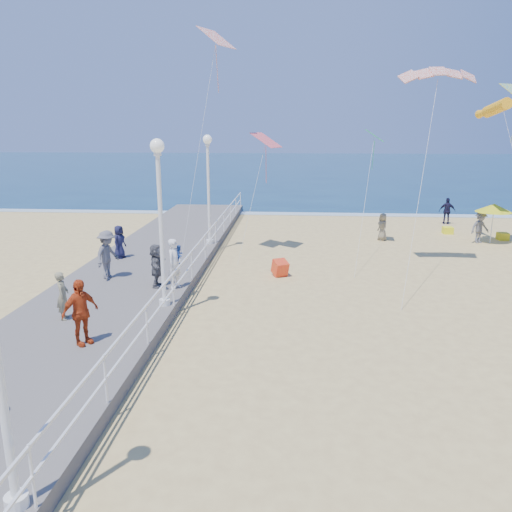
# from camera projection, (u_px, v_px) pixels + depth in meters

# --- Properties ---
(ground) EXTENTS (160.00, 160.00, 0.00)m
(ground) POSITION_uv_depth(u_px,v_px,m) (329.00, 321.00, 16.04)
(ground) COLOR #DFC274
(ground) RESTS_ON ground
(ocean) EXTENTS (160.00, 90.00, 0.05)m
(ocean) POSITION_uv_depth(u_px,v_px,m) (301.00, 167.00, 78.82)
(ocean) COLOR #0C2F4D
(ocean) RESTS_ON ground
(surf_line) EXTENTS (160.00, 1.20, 0.04)m
(surf_line) POSITION_uv_depth(u_px,v_px,m) (310.00, 214.00, 35.83)
(surf_line) COLOR white
(surf_line) RESTS_ON ground
(boardwalk) EXTENTS (5.00, 44.00, 0.40)m
(boardwalk) POSITION_uv_depth(u_px,v_px,m) (101.00, 309.00, 16.53)
(boardwalk) COLOR slate
(boardwalk) RESTS_ON ground
(railing) EXTENTS (0.05, 42.00, 0.55)m
(railing) POSITION_uv_depth(u_px,v_px,m) (173.00, 280.00, 16.09)
(railing) COLOR white
(railing) RESTS_ON boardwalk
(lamp_post_mid) EXTENTS (0.44, 0.44, 5.32)m
(lamp_post_mid) POSITION_uv_depth(u_px,v_px,m) (160.00, 206.00, 15.51)
(lamp_post_mid) COLOR white
(lamp_post_mid) RESTS_ON boardwalk
(lamp_post_far) EXTENTS (0.44, 0.44, 5.32)m
(lamp_post_far) POSITION_uv_depth(u_px,v_px,m) (208.00, 178.00, 24.21)
(lamp_post_far) COLOR white
(lamp_post_far) RESTS_ON boardwalk
(woman_holding_toddler) EXTENTS (0.65, 0.78, 1.82)m
(woman_holding_toddler) POSITION_uv_depth(u_px,v_px,m) (175.00, 264.00, 17.82)
(woman_holding_toddler) COLOR silver
(woman_holding_toddler) RESTS_ON boardwalk
(toddler_held) EXTENTS (0.38, 0.42, 0.72)m
(toddler_held) POSITION_uv_depth(u_px,v_px,m) (180.00, 255.00, 17.88)
(toddler_held) COLOR #2D52A9
(toddler_held) RESTS_ON boardwalk
(spectator_2) EXTENTS (0.99, 1.35, 1.87)m
(spectator_2) POSITION_uv_depth(u_px,v_px,m) (107.00, 255.00, 18.99)
(spectator_2) COLOR #5C5B60
(spectator_2) RESTS_ON boardwalk
(spectator_3) EXTENTS (0.96, 1.13, 1.81)m
(spectator_3) POSITION_uv_depth(u_px,v_px,m) (80.00, 312.00, 13.14)
(spectator_3) COLOR #BD3D17
(spectator_3) RESTS_ON boardwalk
(spectator_4) EXTENTS (0.64, 0.81, 1.47)m
(spectator_4) POSITION_uv_depth(u_px,v_px,m) (119.00, 242.00, 22.07)
(spectator_4) COLOR #191937
(spectator_4) RESTS_ON boardwalk
(spectator_5) EXTENTS (0.62, 1.52, 1.59)m
(spectator_5) POSITION_uv_depth(u_px,v_px,m) (157.00, 265.00, 18.06)
(spectator_5) COLOR #545358
(spectator_5) RESTS_ON boardwalk
(spectator_6) EXTENTS (0.48, 0.61, 1.48)m
(spectator_6) POSITION_uv_depth(u_px,v_px,m) (63.00, 296.00, 14.96)
(spectator_6) COLOR #837C5B
(spectator_6) RESTS_ON boardwalk
(beach_walker_a) EXTENTS (1.26, 1.00, 1.71)m
(beach_walker_a) POSITION_uv_depth(u_px,v_px,m) (480.00, 227.00, 26.75)
(beach_walker_a) COLOR #58595E
(beach_walker_a) RESTS_ON ground
(beach_walker_b) EXTENTS (1.05, 0.59, 1.70)m
(beach_walker_b) POSITION_uv_depth(u_px,v_px,m) (447.00, 211.00, 32.07)
(beach_walker_b) COLOR #191734
(beach_walker_b) RESTS_ON ground
(beach_walker_c) EXTENTS (0.68, 0.85, 1.51)m
(beach_walker_c) POSITION_uv_depth(u_px,v_px,m) (383.00, 227.00, 27.41)
(beach_walker_c) COLOR #7F7257
(beach_walker_c) RESTS_ON ground
(box_kite) EXTENTS (0.81, 0.88, 0.74)m
(box_kite) POSITION_uv_depth(u_px,v_px,m) (280.00, 269.00, 20.82)
(box_kite) COLOR red
(box_kite) RESTS_ON ground
(beach_umbrella) EXTENTS (1.90, 1.90, 2.14)m
(beach_umbrella) POSITION_uv_depth(u_px,v_px,m) (494.00, 208.00, 26.47)
(beach_umbrella) COLOR white
(beach_umbrella) RESTS_ON ground
(beach_chair_left) EXTENTS (0.55, 0.55, 0.40)m
(beach_chair_left) POSITION_uv_depth(u_px,v_px,m) (503.00, 236.00, 27.65)
(beach_chair_left) COLOR yellow
(beach_chair_left) RESTS_ON ground
(beach_chair_right) EXTENTS (0.55, 0.55, 0.40)m
(beach_chair_right) POSITION_uv_depth(u_px,v_px,m) (448.00, 230.00, 29.27)
(beach_chair_right) COLOR #FEFF1A
(beach_chair_right) RESTS_ON ground
(kite_parafoil) EXTENTS (3.02, 0.94, 0.65)m
(kite_parafoil) POSITION_uv_depth(u_px,v_px,m) (439.00, 71.00, 19.72)
(kite_parafoil) COLOR red
(kite_windsock) EXTENTS (1.05, 2.91, 1.13)m
(kite_windsock) POSITION_uv_depth(u_px,v_px,m) (497.00, 108.00, 23.81)
(kite_windsock) COLOR #FFA615
(kite_diamond_pink) EXTENTS (1.54, 1.64, 0.69)m
(kite_diamond_pink) POSITION_uv_depth(u_px,v_px,m) (266.00, 140.00, 23.54)
(kite_diamond_pink) COLOR #F45964
(kite_diamond_green) EXTENTS (1.01, 1.16, 0.61)m
(kite_diamond_green) POSITION_uv_depth(u_px,v_px,m) (374.00, 135.00, 24.79)
(kite_diamond_green) COLOR #28BB77
(kite_diamond_redwhite) EXTENTS (1.62, 1.75, 0.85)m
(kite_diamond_redwhite) POSITION_uv_depth(u_px,v_px,m) (217.00, 38.00, 21.21)
(kite_diamond_redwhite) COLOR red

